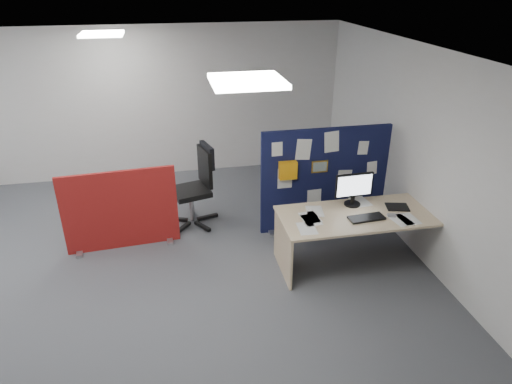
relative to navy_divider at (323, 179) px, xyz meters
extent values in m
plane|color=#4F5257|center=(-3.46, -0.95, -0.78)|extent=(9.00, 9.00, 0.00)
cube|color=white|center=(-3.46, -0.95, 1.92)|extent=(9.00, 7.00, 0.02)
cube|color=silver|center=(-3.46, 2.55, 0.57)|extent=(9.00, 0.02, 2.70)
cube|color=silver|center=(1.04, -0.95, 0.57)|extent=(0.02, 7.00, 2.70)
cube|color=white|center=(-1.46, -1.95, 1.89)|extent=(0.60, 0.60, 0.04)
cube|color=white|center=(-2.96, 1.55, 1.89)|extent=(0.60, 0.60, 0.04)
cube|color=#0E1835|center=(0.02, 0.00, 0.00)|extent=(1.88, 0.06, 1.55)
cube|color=#97989C|center=(-0.77, 0.00, -0.76)|extent=(0.08, 0.30, 0.04)
cube|color=#97989C|center=(0.81, 0.00, -0.76)|extent=(0.08, 0.30, 0.04)
cube|color=white|center=(-0.71, -0.03, 0.53)|extent=(0.15, 0.01, 0.20)
cube|color=white|center=(-0.33, -0.03, 0.50)|extent=(0.21, 0.01, 0.30)
cube|color=white|center=(0.07, -0.03, 0.58)|extent=(0.21, 0.01, 0.30)
cube|color=white|center=(0.55, -0.03, 0.46)|extent=(0.15, 0.01, 0.20)
cube|color=white|center=(-0.58, -0.03, 0.08)|extent=(0.21, 0.01, 0.30)
cube|color=white|center=(0.31, -0.03, -0.01)|extent=(0.21, 0.01, 0.30)
cube|color=white|center=(0.72, -0.03, 0.13)|extent=(0.15, 0.01, 0.20)
cube|color=white|center=(-0.13, -0.03, -0.28)|extent=(0.21, 0.01, 0.30)
cube|color=gold|center=(-0.08, -0.03, 0.22)|extent=(0.24, 0.01, 0.18)
cube|color=#FFA310|center=(-0.56, -0.08, 0.22)|extent=(0.25, 0.10, 0.25)
cube|color=tan|center=(0.12, -1.00, -0.06)|extent=(2.00, 0.89, 0.03)
cube|color=tan|center=(-0.85, -1.00, -0.43)|extent=(0.03, 0.82, 0.70)
cube|color=tan|center=(1.09, -1.00, -0.43)|extent=(0.03, 0.82, 0.70)
cube|color=tan|center=(0.12, -0.59, -0.23)|extent=(1.80, 0.02, 0.30)
cylinder|color=black|center=(0.15, -0.74, -0.04)|extent=(0.21, 0.21, 0.02)
cube|color=black|center=(0.15, -0.74, 0.02)|extent=(0.04, 0.03, 0.11)
cube|color=black|center=(0.15, -0.74, 0.23)|extent=(0.51, 0.06, 0.32)
cube|color=white|center=(0.15, -0.76, 0.23)|extent=(0.47, 0.02, 0.28)
cube|color=black|center=(0.18, -1.13, -0.04)|extent=(0.46, 0.21, 0.02)
cube|color=#97989C|center=(0.51, -1.14, -0.03)|extent=(0.11, 0.08, 0.03)
cube|color=black|center=(0.69, -0.93, -0.04)|extent=(0.32, 0.28, 0.01)
cube|color=maroon|center=(-2.86, 0.01, -0.21)|extent=(1.53, 0.17, 1.14)
cube|color=#97989C|center=(-3.48, 0.01, -0.76)|extent=(0.08, 0.30, 0.04)
cube|color=#97989C|center=(-2.25, 0.01, -0.76)|extent=(0.08, 0.30, 0.04)
cube|color=black|center=(-1.65, 0.54, -0.73)|extent=(0.34, 0.14, 0.04)
cube|color=black|center=(-1.88, 0.73, -0.73)|extent=(0.07, 0.34, 0.04)
cube|color=black|center=(-2.12, 0.57, -0.73)|extent=(0.33, 0.17, 0.04)
cube|color=black|center=(-2.05, 0.29, -0.73)|extent=(0.25, 0.30, 0.04)
cube|color=black|center=(-1.76, 0.27, -0.73)|extent=(0.23, 0.31, 0.04)
cylinder|color=#97989C|center=(-1.89, 0.48, -0.50)|extent=(0.07, 0.07, 0.47)
cube|color=black|center=(-1.89, 0.48, -0.24)|extent=(0.63, 0.63, 0.08)
cube|color=black|center=(-1.65, 0.54, 0.12)|extent=(0.18, 0.47, 0.56)
cube|color=black|center=(-1.61, 0.56, 0.28)|extent=(0.18, 0.43, 0.34)
cube|color=white|center=(-0.50, -1.02, -0.05)|extent=(0.23, 0.31, 0.00)
cube|color=white|center=(-0.39, -0.82, -0.05)|extent=(0.26, 0.33, 0.00)
cube|color=white|center=(0.58, -1.24, -0.05)|extent=(0.26, 0.33, 0.00)
cube|color=white|center=(-0.62, -1.21, -0.05)|extent=(0.23, 0.31, 0.00)
cube|color=white|center=(0.29, -0.68, -0.05)|extent=(0.25, 0.32, 0.00)
cube|color=white|center=(-0.50, -0.96, -0.05)|extent=(0.24, 0.32, 0.00)
cube|color=white|center=(0.68, -1.24, -0.05)|extent=(0.23, 0.31, 0.00)
camera|label=1|loc=(-2.14, -5.69, 2.72)|focal=32.00mm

